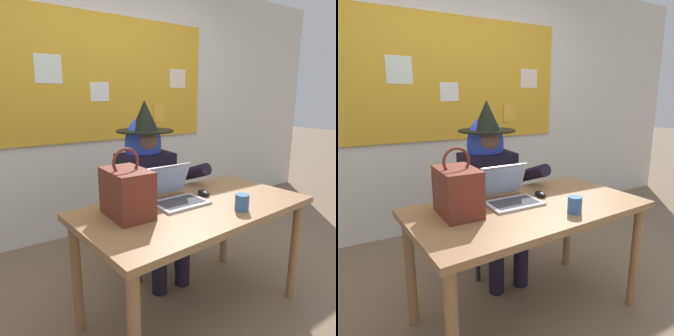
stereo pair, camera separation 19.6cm
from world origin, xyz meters
TOP-DOWN VIEW (x-y plane):
  - ground_plane at (0.00, 0.00)m, footprint 24.00×24.00m
  - wall_back_bulletin at (-0.00, 1.71)m, footprint 6.39×1.80m
  - desk_main at (-0.09, 0.10)m, footprint 1.46×0.85m
  - chair_at_desk at (-0.04, 0.83)m, footprint 0.44×0.44m
  - person_costumed at (-0.04, 0.71)m, footprint 0.61×0.69m
  - laptop at (-0.16, 0.21)m, footprint 0.33×0.31m
  - computer_mouse at (0.07, 0.21)m, footprint 0.07×0.11m
  - handbag at (-0.51, 0.17)m, footprint 0.20×0.30m
  - coffee_mug at (0.07, -0.13)m, footprint 0.08×0.08m

SIDE VIEW (x-z plane):
  - ground_plane at x=0.00m, z-range 0.00..0.00m
  - chair_at_desk at x=-0.04m, z-range 0.05..0.93m
  - desk_main at x=-0.09m, z-range 0.28..1.03m
  - computer_mouse at x=0.07m, z-range 0.75..0.78m
  - person_costumed at x=-0.04m, z-range 0.09..1.44m
  - coffee_mug at x=0.07m, z-range 0.75..0.84m
  - laptop at x=-0.16m, z-range 0.68..0.90m
  - handbag at x=-0.51m, z-range 0.69..1.07m
  - wall_back_bulletin at x=0.00m, z-range 0.02..2.63m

